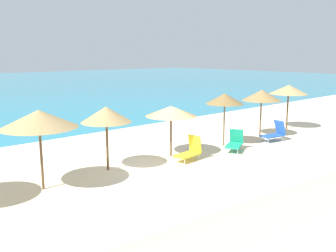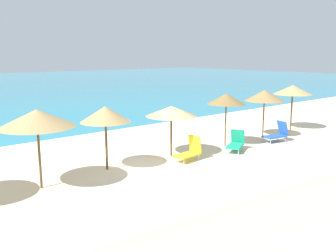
# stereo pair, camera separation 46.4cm
# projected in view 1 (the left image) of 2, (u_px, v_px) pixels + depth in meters

# --- Properties ---
(ground_plane) EXTENTS (160.00, 160.00, 0.00)m
(ground_plane) POSITION_uv_depth(u_px,v_px,m) (168.00, 163.00, 16.66)
(ground_plane) COLOR beige
(beach_umbrella_1) EXTENTS (2.67, 2.67, 2.88)m
(beach_umbrella_1) POSITION_uv_depth(u_px,v_px,m) (39.00, 119.00, 12.92)
(beach_umbrella_1) COLOR brown
(beach_umbrella_1) RESTS_ON ground_plane
(beach_umbrella_2) EXTENTS (2.07, 2.07, 2.68)m
(beach_umbrella_2) POSITION_uv_depth(u_px,v_px,m) (106.00, 115.00, 15.17)
(beach_umbrella_2) COLOR brown
(beach_umbrella_2) RESTS_ON ground_plane
(beach_umbrella_3) EXTENTS (2.39, 2.39, 2.38)m
(beach_umbrella_3) POSITION_uv_depth(u_px,v_px,m) (171.00, 111.00, 17.39)
(beach_umbrella_3) COLOR brown
(beach_umbrella_3) RESTS_ON ground_plane
(beach_umbrella_4) EXTENTS (1.98, 1.98, 2.76)m
(beach_umbrella_4) POSITION_uv_depth(u_px,v_px,m) (225.00, 99.00, 19.30)
(beach_umbrella_4) COLOR brown
(beach_umbrella_4) RESTS_ON ground_plane
(beach_umbrella_5) EXTENTS (2.24, 2.24, 2.74)m
(beach_umbrella_5) POSITION_uv_depth(u_px,v_px,m) (262.00, 95.00, 21.43)
(beach_umbrella_5) COLOR brown
(beach_umbrella_5) RESTS_ON ground_plane
(beach_umbrella_6) EXTENTS (2.39, 2.39, 2.84)m
(beach_umbrella_6) POSITION_uv_depth(u_px,v_px,m) (289.00, 90.00, 23.70)
(beach_umbrella_6) COLOR brown
(beach_umbrella_6) RESTS_ON ground_plane
(lounge_chair_0) EXTENTS (1.52, 0.92, 1.13)m
(lounge_chair_0) POSITION_uv_depth(u_px,v_px,m) (275.00, 133.00, 20.73)
(lounge_chair_0) COLOR blue
(lounge_chair_0) RESTS_ON ground_plane
(lounge_chair_1) EXTENTS (1.54, 1.25, 1.02)m
(lounge_chair_1) POSITION_uv_depth(u_px,v_px,m) (235.00, 142.00, 18.69)
(lounge_chair_1) COLOR #199972
(lounge_chair_1) RESTS_ON ground_plane
(lounge_chair_2) EXTENTS (1.39, 0.82, 1.11)m
(lounge_chair_2) POSITION_uv_depth(u_px,v_px,m) (190.00, 151.00, 16.97)
(lounge_chair_2) COLOR yellow
(lounge_chair_2) RESTS_ON ground_plane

